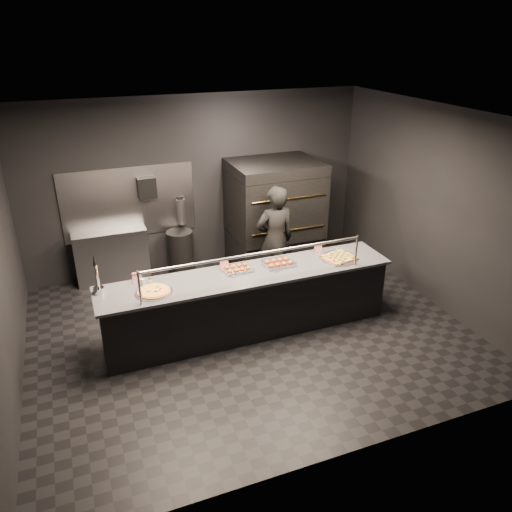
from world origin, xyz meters
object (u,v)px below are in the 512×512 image
slider_tray_b (279,263)px  pizza_oven (274,214)px  trash_bin (181,252)px  slider_tray_a (238,268)px  round_pizza (154,291)px  fire_extinguisher (181,211)px  square_pizza (339,258)px  prep_shelf (112,256)px  towel_dispenser (147,188)px  service_counter (248,302)px  beer_tap (98,282)px  worker (275,240)px

slider_tray_b → pizza_oven: bearing=68.7°
pizza_oven → trash_bin: pizza_oven is taller
pizza_oven → slider_tray_b: size_ratio=3.76×
slider_tray_a → pizza_oven: bearing=53.4°
round_pizza → slider_tray_a: slider_tray_a is taller
fire_extinguisher → square_pizza: fire_extinguisher is taller
prep_shelf → fire_extinguisher: (1.25, 0.08, 0.61)m
prep_shelf → square_pizza: 3.84m
towel_dispenser → slider_tray_b: size_ratio=0.69×
pizza_oven → prep_shelf: pizza_oven is taller
round_pizza → square_pizza: square_pizza is taller
round_pizza → slider_tray_a: size_ratio=1.03×
slider_tray_a → fire_extinguisher: bearing=96.3°
service_counter → square_pizza: bearing=-1.5°
fire_extinguisher → round_pizza: bearing=-111.0°
service_counter → trash_bin: size_ratio=5.38×
fire_extinguisher → square_pizza: 3.00m
beer_tap → slider_tray_a: 1.85m
beer_tap → square_pizza: bearing=-3.6°
pizza_oven → square_pizza: size_ratio=3.56×
worker → square_pizza: bearing=117.9°
prep_shelf → worker: bearing=-28.5°
pizza_oven → square_pizza: bearing=-84.4°
pizza_oven → worker: (-0.37, -0.90, -0.08)m
trash_bin → beer_tap: bearing=-126.3°
square_pizza → pizza_oven: bearing=95.6°
service_counter → prep_shelf: bearing=124.6°
service_counter → towel_dispenser: size_ratio=11.71×
round_pizza → square_pizza: (2.69, 0.03, 0.00)m
worker → slider_tray_a: bearing=41.9°
fire_extinguisher → beer_tap: 2.74m
round_pizza → prep_shelf: bearing=97.2°
fire_extinguisher → slider_tray_a: (0.25, -2.25, -0.12)m
trash_bin → pizza_oven: bearing=-11.0°
service_counter → pizza_oven: 2.30m
towel_dispenser → worker: (1.73, -1.39, -0.66)m
beer_tap → slider_tray_a: size_ratio=1.14×
towel_dispenser → slider_tray_b: (1.40, -2.29, -0.60)m
service_counter → round_pizza: 1.38m
slider_tray_a → trash_bin: size_ratio=0.61×
prep_shelf → towel_dispenser: bearing=5.7°
beer_tap → trash_bin: size_ratio=0.70×
fire_extinguisher → slider_tray_a: bearing=-83.7°
service_counter → beer_tap: size_ratio=7.72×
slider_tray_a → trash_bin: (-0.34, 2.07, -0.56)m
beer_tap → round_pizza: (0.65, -0.24, -0.14)m
prep_shelf → slider_tray_b: slider_tray_b is taller
towel_dispenser → fire_extinguisher: bearing=1.0°
slider_tray_a → worker: worker is taller
slider_tray_a → trash_bin: slider_tray_a is taller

